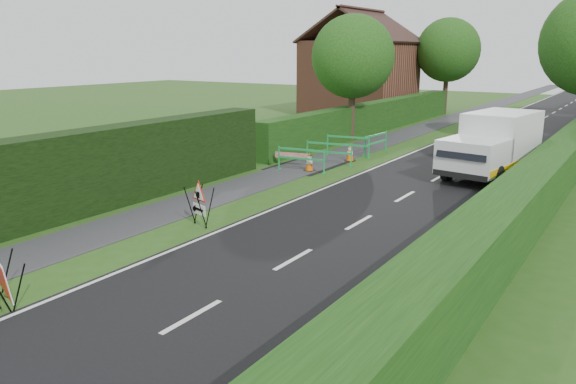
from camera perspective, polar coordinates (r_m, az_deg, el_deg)
The scene contains 24 objects.
ground at distance 14.06m, azimuth -10.36°, elevation -6.04°, with size 120.00×120.00×0.00m, color #274D16.
road_surface at distance 45.25m, azimuth 24.56°, elevation 6.82°, with size 6.00×90.00×0.02m, color black.
footpath at distance 46.39m, azimuth 17.82°, elevation 7.57°, with size 2.00×90.00×0.02m, color #2D2D30.
hedge_west_near at distance 17.73m, azimuth -22.23°, elevation -2.62°, with size 1.10×18.00×2.50m, color black.
hedge_west_far at distance 34.88m, azimuth 8.79°, elevation 6.10°, with size 1.00×24.00×1.80m, color #14380F.
hedge_east at distance 26.09m, azimuth 26.58°, elevation 2.06°, with size 1.20×50.00×1.50m, color #14380F.
house_west at distance 43.95m, azimuth 7.30°, elevation 11.58°, with size 7.50×7.40×7.88m.
tree_nw at distance 30.76m, azimuth 6.63°, elevation 13.49°, with size 4.40×4.40×6.70m.
tree_fw at distance 45.63m, azimuth 15.95°, elevation 13.69°, with size 4.80×4.80×7.24m.
red_rect_sign at distance 12.29m, azimuth -27.08°, elevation -7.80°, with size 1.23×0.98×0.92m.
triangle_sign at distance 15.80m, azimuth -9.11°, elevation -0.77°, with size 0.95×0.95×1.12m.
works_van at distance 23.28m, azimuth 20.15°, elevation 4.66°, with size 2.85×5.63×2.46m.
traffic_cone_0 at distance 22.47m, azimuth 22.77°, elevation 1.74°, with size 0.38×0.38×0.79m.
traffic_cone_1 at distance 23.44m, azimuth 23.33°, elevation 2.16°, with size 0.38×0.38×0.79m.
traffic_cone_2 at distance 26.75m, azimuth 22.56°, elevation 3.60°, with size 0.38×0.38×0.79m.
traffic_cone_3 at distance 22.97m, azimuth 2.19°, elevation 3.10°, with size 0.38×0.38×0.79m.
traffic_cone_4 at distance 25.15m, azimuth 6.32°, elevation 3.99°, with size 0.38×0.38×0.79m.
ped_barrier_0 at distance 22.75m, azimuth 1.35°, elevation 3.60°, with size 2.09×0.64×1.00m.
ped_barrier_1 at distance 24.27m, azimuth 4.19°, elevation 4.24°, with size 2.09×0.71×1.00m.
ped_barrier_2 at distance 26.22m, azimuth 6.11°, elevation 4.94°, with size 2.09×0.71×1.00m.
ped_barrier_3 at distance 27.05m, azimuth 8.92°, elevation 5.13°, with size 0.51×2.08×1.00m.
redwhite_plank at distance 24.06m, azimuth 0.36°, elevation 2.66°, with size 1.50×0.04×0.25m, color red.
litter_can at distance 12.80m, azimuth -26.66°, elevation -9.47°, with size 0.07×0.07×0.12m, color #BF7F4C.
hatchback_car at distance 38.37m, azimuth 21.46°, elevation 6.81°, with size 1.25×3.12×1.06m, color white.
Camera 1 is at (9.18, -9.50, 4.81)m, focal length 35.00 mm.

